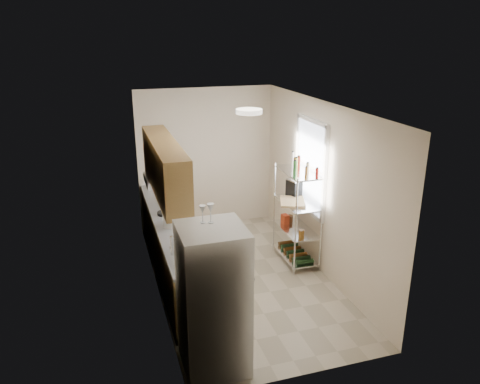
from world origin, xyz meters
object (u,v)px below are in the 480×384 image
Objects in this scene: refrigerator at (213,300)px; cutting_board at (293,202)px; frying_pan_large at (165,213)px; espresso_machine at (294,188)px; rice_cooker at (171,219)px.

cutting_board is (1.79, 2.04, 0.19)m from refrigerator.
refrigerator reaches higher than cutting_board.
refrigerator reaches higher than frying_pan_large.
espresso_machine is (1.93, 2.32, 0.32)m from refrigerator.
espresso_machine reaches higher than cutting_board.
refrigerator is at bearing -106.56° from frying_pan_large.
rice_cooker is at bearing 93.44° from refrigerator.
refrigerator is 7.00× the size of frying_pan_large.
frying_pan_large is 0.49× the size of cutting_board.
espresso_machine is at bearing 63.00° from cutting_board.
refrigerator is 1.96m from rice_cooker.
espresso_machine is at bearing -22.64° from frying_pan_large.
rice_cooker is 0.88× the size of espresso_machine.
frying_pan_large is (-0.14, 2.42, 0.09)m from refrigerator.
rice_cooker is 1.04× the size of frying_pan_large.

